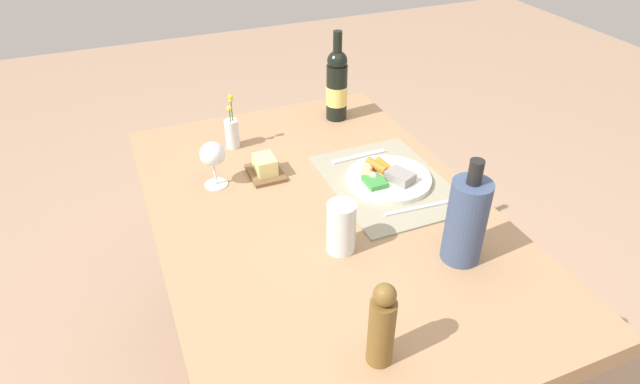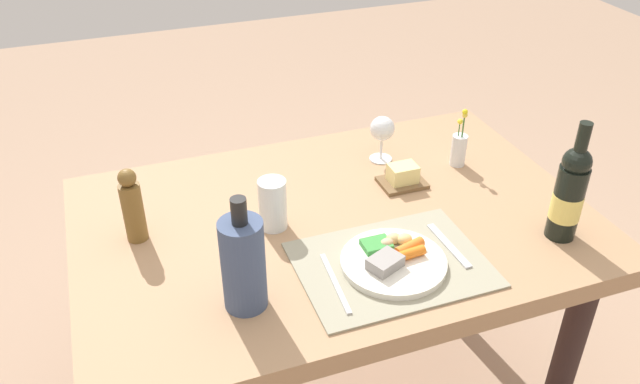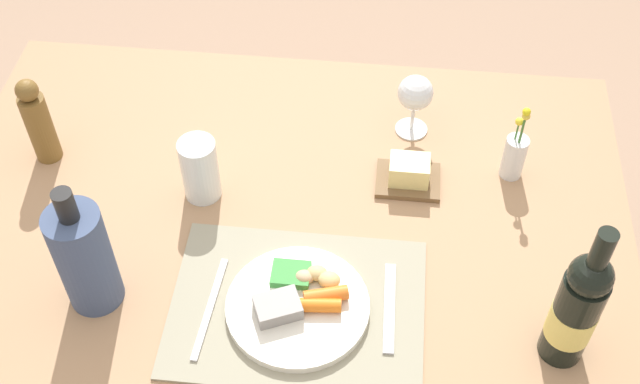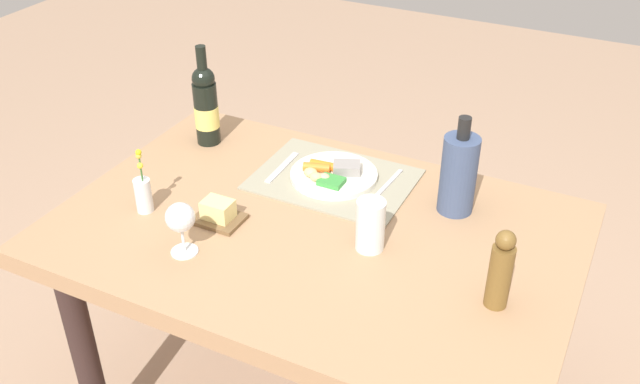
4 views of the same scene
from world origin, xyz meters
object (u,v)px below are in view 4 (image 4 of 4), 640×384
at_px(knife, 282,167).
at_px(wine_glass, 180,219).
at_px(dining_table, 315,256).
at_px(pepper_mill, 501,271).
at_px(fork, 385,187).
at_px(cooler_bottle, 459,174).
at_px(butter_dish, 218,213).
at_px(flower_vase, 143,193).
at_px(wine_bottle, 206,105).
at_px(water_tumbler, 370,228).
at_px(dinner_plate, 333,174).

bearing_deg(knife, wine_glass, 85.39).
distance_m(dining_table, pepper_mill, 0.55).
relative_size(fork, wine_glass, 1.49).
height_order(wine_glass, cooler_bottle, cooler_bottle).
relative_size(fork, pepper_mill, 1.06).
distance_m(butter_dish, flower_vase, 0.22).
height_order(fork, wine_bottle, wine_bottle).
bearing_deg(cooler_bottle, wine_bottle, -1.79).
distance_m(wine_bottle, cooler_bottle, 0.83).
bearing_deg(water_tumbler, butter_dish, 9.86).
height_order(knife, wine_glass, wine_glass).
height_order(dinner_plate, fork, dinner_plate).
relative_size(dining_table, pepper_mill, 6.68).
relative_size(knife, wine_bottle, 0.58).
relative_size(dinner_plate, wine_glass, 1.78).
relative_size(knife, cooler_bottle, 0.67).
relative_size(dining_table, knife, 7.27).
distance_m(dining_table, fork, 0.29).
relative_size(knife, water_tumbler, 1.35).
xyz_separation_m(dinner_plate, wine_bottle, (0.46, -0.03, 0.11)).
relative_size(butter_dish, pepper_mill, 0.64).
bearing_deg(fork, knife, 10.19).
bearing_deg(flower_vase, dinner_plate, -136.44).
relative_size(dining_table, fork, 6.33).
distance_m(knife, cooler_bottle, 0.54).
bearing_deg(flower_vase, cooler_bottle, -153.33).
bearing_deg(dinner_plate, flower_vase, 43.56).
bearing_deg(pepper_mill, dinner_plate, -29.71).
xyz_separation_m(wine_bottle, water_tumbler, (-0.68, 0.29, -0.07)).
xyz_separation_m(fork, cooler_bottle, (-0.21, 0.01, 0.11)).
bearing_deg(pepper_mill, cooler_bottle, -58.94).
bearing_deg(fork, water_tumbler, 107.80).
bearing_deg(cooler_bottle, fork, -3.07).
distance_m(fork, wine_glass, 0.61).
xyz_separation_m(butter_dish, wine_bottle, (0.27, -0.36, 0.10)).
xyz_separation_m(dining_table, knife, (0.22, -0.22, 0.11)).
bearing_deg(cooler_bottle, pepper_mill, 121.06).
relative_size(dining_table, cooler_bottle, 4.84).
relative_size(dinner_plate, wine_bottle, 0.79).
relative_size(fork, cooler_bottle, 0.76).
bearing_deg(butter_dish, wine_glass, 89.21).
height_order(knife, cooler_bottle, cooler_bottle).
height_order(water_tumbler, wine_glass, wine_glass).
distance_m(dinner_plate, water_tumbler, 0.34).
bearing_deg(dinner_plate, butter_dish, 60.60).
bearing_deg(wine_bottle, fork, 178.65).
xyz_separation_m(water_tumbler, flower_vase, (0.62, 0.12, -0.00)).
bearing_deg(wine_bottle, wine_glass, 117.79).
xyz_separation_m(dining_table, wine_glass, (0.24, 0.25, 0.20)).
height_order(butter_dish, wine_bottle, wine_bottle).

